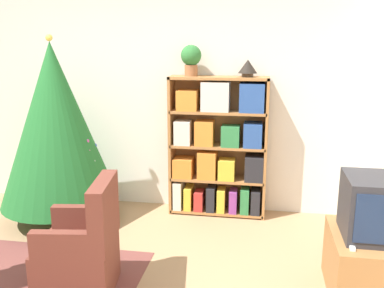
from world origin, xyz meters
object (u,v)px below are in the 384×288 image
television (370,207)px  potted_plant (191,58)px  bookshelf (219,148)px  table_lamp (248,67)px  armchair (82,254)px  christmas_tree (56,125)px

television → potted_plant: bearing=138.1°
bookshelf → table_lamp: (0.29, 0.01, 0.88)m
potted_plant → table_lamp: (0.60, 0.00, -0.09)m
armchair → potted_plant: bearing=153.7°
bookshelf → christmas_tree: size_ratio=0.78×
television → table_lamp: bearing=124.8°
armchair → table_lamp: bearing=137.9°
television → armchair: television is taller
television → table_lamp: size_ratio=2.38×
television → christmas_tree: size_ratio=0.24×
bookshelf → television: (1.28, -1.42, -0.04)m
armchair → potted_plant: 2.32m
television → potted_plant: potted_plant is taller
table_lamp → television: bearing=-55.2°
armchair → potted_plant: potted_plant is taller
television → armchair: 2.22m
bookshelf → television: size_ratio=3.26×
television → table_lamp: (-0.99, 1.43, 0.93)m
christmas_tree → potted_plant: (1.36, 0.48, 0.68)m
christmas_tree → potted_plant: size_ratio=6.04×
television → potted_plant: (-1.59, 1.43, 1.01)m
bookshelf → television: bearing=-47.9°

